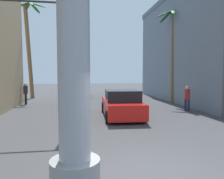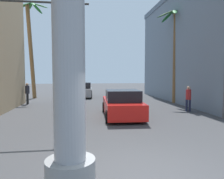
% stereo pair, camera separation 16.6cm
% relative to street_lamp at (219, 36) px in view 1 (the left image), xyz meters
% --- Properties ---
extents(ground_plane, '(85.69, 85.69, 0.00)m').
position_rel_street_lamp_xyz_m(ground_plane, '(-5.94, 3.89, -4.51)').
color(ground_plane, '#424244').
extents(building_right, '(6.36, 16.88, 9.73)m').
position_rel_street_lamp_xyz_m(building_right, '(3.48, 7.31, 0.37)').
color(building_right, slate).
rests_on(building_right, ground).
extents(street_lamp, '(2.52, 0.28, 7.48)m').
position_rel_street_lamp_xyz_m(street_lamp, '(0.00, 0.00, 0.00)').
color(street_lamp, '#59595E').
rests_on(street_lamp, ground).
extents(traffic_light_mast, '(5.26, 0.32, 5.92)m').
position_rel_street_lamp_xyz_m(traffic_light_mast, '(-10.65, -0.22, -0.32)').
color(traffic_light_mast, '#333333').
rests_on(traffic_light_mast, ground).
extents(car_lead, '(2.27, 4.78, 1.56)m').
position_rel_street_lamp_xyz_m(car_lead, '(-5.17, 1.21, -3.80)').
color(car_lead, black).
rests_on(car_lead, ground).
extents(car_far, '(2.09, 4.32, 1.56)m').
position_rel_street_lamp_xyz_m(car_far, '(-7.37, 12.45, -3.77)').
color(car_far, black).
rests_on(car_far, ground).
extents(palm_tree_mid_right, '(2.97, 2.94, 7.87)m').
position_rel_street_lamp_xyz_m(palm_tree_mid_right, '(0.40, 6.74, 0.29)').
color(palm_tree_mid_right, brown).
rests_on(palm_tree_mid_right, ground).
extents(palm_tree_far_left, '(3.11, 2.94, 9.48)m').
position_rel_street_lamp_xyz_m(palm_tree_far_left, '(-12.43, 11.79, 1.17)').
color(palm_tree_far_left, brown).
rests_on(palm_tree_far_left, ground).
extents(pedestrian_far_left, '(0.35, 0.35, 1.73)m').
position_rel_street_lamp_xyz_m(pedestrian_far_left, '(-11.86, 7.39, -3.49)').
color(pedestrian_far_left, black).
rests_on(pedestrian_far_left, ground).
extents(pedestrian_mid_right, '(0.44, 0.44, 1.67)m').
position_rel_street_lamp_xyz_m(pedestrian_mid_right, '(-0.53, 2.37, -3.54)').
color(pedestrian_mid_right, '#1E233F').
rests_on(pedestrian_mid_right, ground).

